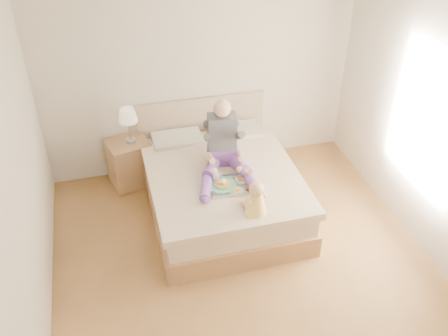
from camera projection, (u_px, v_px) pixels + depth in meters
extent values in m
cube|color=brown|center=(245.00, 268.00, 5.34)|extent=(4.00, 4.20, 0.01)
cube|color=white|center=(254.00, 20.00, 3.78)|extent=(4.00, 4.20, 0.02)
cube|color=beige|center=(199.00, 72.00, 6.22)|extent=(4.00, 0.02, 2.70)
cube|color=beige|center=(19.00, 200.00, 4.14)|extent=(0.02, 4.20, 2.70)
cube|color=beige|center=(440.00, 136.00, 4.98)|extent=(0.02, 4.20, 2.70)
cube|color=white|center=(429.00, 122.00, 5.10)|extent=(0.02, 1.30, 1.60)
cube|color=beige|center=(428.00, 122.00, 5.10)|extent=(0.01, 1.18, 1.48)
cube|color=olive|center=(221.00, 200.00, 6.06)|extent=(1.68, 2.13, 0.28)
cube|color=beige|center=(221.00, 183.00, 5.91)|extent=(1.60, 2.05, 0.24)
cube|color=beige|center=(225.00, 179.00, 5.70)|extent=(1.70, 1.80, 0.09)
cube|color=beige|center=(178.00, 141.00, 6.31)|extent=(0.62, 0.40, 0.14)
cube|color=beige|center=(235.00, 133.00, 6.47)|extent=(0.62, 0.40, 0.14)
cube|color=gray|center=(201.00, 131.00, 6.70)|extent=(1.70, 0.08, 1.00)
cube|color=olive|center=(130.00, 162.00, 6.43)|extent=(0.60, 0.55, 0.61)
cylinder|color=#A9ABB0|center=(131.00, 141.00, 6.24)|extent=(0.12, 0.12, 0.04)
cylinder|color=#A9ABB0|center=(130.00, 130.00, 6.15)|extent=(0.02, 0.02, 0.26)
cone|color=beige|center=(128.00, 115.00, 6.03)|extent=(0.23, 0.23, 0.17)
cube|color=#5E3688|center=(223.00, 155.00, 5.88)|extent=(0.38, 0.31, 0.16)
cube|color=#35363C|center=(222.00, 132.00, 5.76)|extent=(0.35, 0.24, 0.43)
sphere|color=#F9BF9B|center=(222.00, 108.00, 5.55)|extent=(0.20, 0.20, 0.20)
cylinder|color=#5E3688|center=(212.00, 167.00, 5.69)|extent=(0.33, 0.48, 0.20)
cylinder|color=#5E3688|center=(206.00, 187.00, 5.41)|extent=(0.23, 0.43, 0.11)
sphere|color=#5E3688|center=(205.00, 199.00, 5.25)|extent=(0.10, 0.10, 0.10)
cylinder|color=#35363C|center=(207.00, 138.00, 5.63)|extent=(0.14, 0.28, 0.22)
cylinder|color=#F9BF9B|center=(210.00, 158.00, 5.58)|extent=(0.07, 0.28, 0.15)
sphere|color=#F9BF9B|center=(214.00, 171.00, 5.53)|extent=(0.08, 0.08, 0.08)
cylinder|color=#5E3688|center=(237.00, 165.00, 5.72)|extent=(0.24, 0.49, 0.20)
cylinder|color=#5E3688|center=(252.00, 183.00, 5.47)|extent=(0.13, 0.42, 0.11)
sphere|color=#5E3688|center=(259.00, 195.00, 5.31)|extent=(0.10, 0.10, 0.10)
cylinder|color=#35363C|center=(239.00, 135.00, 5.67)|extent=(0.09, 0.27, 0.22)
cylinder|color=#F9BF9B|center=(240.00, 156.00, 5.62)|extent=(0.13, 0.29, 0.15)
sphere|color=#F9BF9B|center=(240.00, 169.00, 5.56)|extent=(0.08, 0.08, 0.08)
cube|color=#A9ABB0|center=(232.00, 186.00, 5.51)|extent=(0.52, 0.43, 0.01)
cylinder|color=#3FB5B2|center=(223.00, 185.00, 5.50)|extent=(0.29, 0.29, 0.02)
cylinder|color=#B0863A|center=(223.00, 184.00, 5.49)|extent=(0.19, 0.19, 0.02)
cylinder|color=white|center=(216.00, 176.00, 5.57)|extent=(0.09, 0.09, 0.10)
torus|color=white|center=(220.00, 175.00, 5.58)|extent=(0.02, 0.07, 0.07)
cylinder|color=#987C4A|center=(216.00, 172.00, 5.55)|extent=(0.08, 0.08, 0.01)
cylinder|color=white|center=(242.00, 180.00, 5.59)|extent=(0.16, 0.16, 0.01)
cube|color=#B0863A|center=(242.00, 178.00, 5.58)|extent=(0.10, 0.09, 0.02)
cylinder|color=white|center=(236.00, 191.00, 5.42)|extent=(0.16, 0.16, 0.01)
ellipsoid|color=#B61323|center=(238.00, 190.00, 5.40)|extent=(0.04, 0.03, 0.01)
cylinder|color=white|center=(248.00, 176.00, 5.55)|extent=(0.07, 0.07, 0.13)
cylinder|color=orange|center=(248.00, 176.00, 5.55)|extent=(0.07, 0.07, 0.12)
cylinder|color=white|center=(249.00, 188.00, 5.43)|extent=(0.07, 0.07, 0.04)
cylinder|color=#4F290B|center=(249.00, 189.00, 5.43)|extent=(0.06, 0.06, 0.03)
cone|color=#FFD550|center=(256.00, 203.00, 5.09)|extent=(0.23, 0.23, 0.25)
sphere|color=#F9BF9B|center=(257.00, 189.00, 4.98)|extent=(0.15, 0.15, 0.15)
cylinder|color=#F9BF9B|center=(246.00, 204.00, 5.19)|extent=(0.08, 0.18, 0.06)
sphere|color=#F9BF9B|center=(241.00, 200.00, 5.25)|extent=(0.05, 0.05, 0.05)
cylinder|color=#F9BF9B|center=(248.00, 202.00, 5.03)|extent=(0.05, 0.13, 0.11)
cylinder|color=#F9BF9B|center=(253.00, 202.00, 5.23)|extent=(0.12, 0.18, 0.06)
sphere|color=#F9BF9B|center=(249.00, 197.00, 5.29)|extent=(0.05, 0.05, 0.05)
cylinder|color=#F9BF9B|center=(263.00, 196.00, 5.11)|extent=(0.10, 0.13, 0.11)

